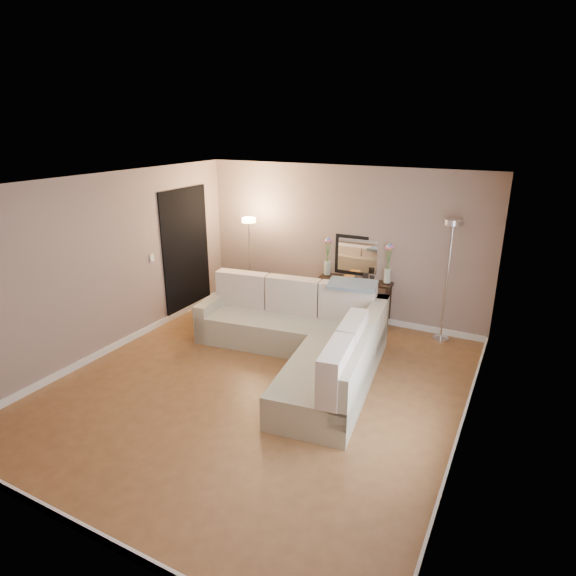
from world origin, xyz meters
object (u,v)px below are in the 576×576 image
at_px(floor_lamp_unlit, 450,257).
at_px(floor_lamp_lit, 249,246).
at_px(sectional_sofa, 305,336).
at_px(console_table, 351,297).

bearing_deg(floor_lamp_unlit, floor_lamp_lit, -175.14).
distance_m(sectional_sofa, floor_lamp_unlit, 2.48).
bearing_deg(floor_lamp_unlit, sectional_sofa, -135.15).
bearing_deg(floor_lamp_lit, sectional_sofa, -37.47).
distance_m(sectional_sofa, floor_lamp_lit, 2.32).
xyz_separation_m(sectional_sofa, console_table, (0.06, 1.68, 0.06)).
distance_m(console_table, floor_lamp_unlit, 1.81).
bearing_deg(floor_lamp_lit, floor_lamp_unlit, 4.86).
relative_size(sectional_sofa, console_table, 2.53).
bearing_deg(console_table, floor_lamp_unlit, -2.71).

